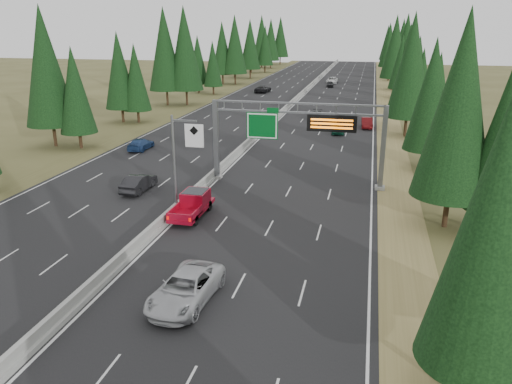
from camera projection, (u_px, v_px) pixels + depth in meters
The scene contains 19 objects.
road at pixel (287, 109), 91.58m from camera, with size 32.00×260.00×0.08m, color black.
shoulder_right at pixel (387, 112), 87.82m from camera, with size 3.60×260.00×0.06m, color olive.
shoulder_left at pixel (196, 106), 95.34m from camera, with size 3.60×260.00×0.06m, color #474621.
median_barrier at pixel (287, 107), 91.46m from camera, with size 0.70×260.00×0.85m.
sign_gantry at pixel (304, 131), 46.33m from camera, with size 16.75×0.98×7.80m.
hov_sign_pole at pixel (181, 158), 39.09m from camera, with size 2.80×0.50×8.00m.
tree_row_right at pixel (420, 65), 75.86m from camera, with size 11.96×237.68×18.79m.
tree_row_left at pixel (173, 54), 93.93m from camera, with size 11.56×241.68×18.79m.
silver_minivan at pixel (186, 288), 27.34m from camera, with size 2.75×5.97×1.66m, color #B3B4B8.
red_pickup at pixel (194, 202), 40.04m from camera, with size 2.04×5.72×1.86m.
car_ahead_green at pixel (338, 128), 70.41m from camera, with size 1.75×4.36×1.48m, color #114C35.
car_ahead_dkred at pixel (367, 123), 74.19m from camera, with size 1.58×4.52×1.49m, color #630E10.
car_ahead_dkgrey at pixel (316, 115), 81.23m from camera, with size 1.78×4.38×1.27m, color black.
car_ahead_white at pixel (332, 80), 131.01m from camera, with size 2.65×5.74×1.60m, color silver.
car_ahead_far at pixel (330, 84), 123.25m from camera, with size 1.69×4.19×1.43m, color black.
car_onc_near at pixel (139, 183), 45.85m from camera, with size 1.65×4.73×1.56m, color black.
car_onc_blue at pixel (141, 144), 61.11m from camera, with size 1.95×4.79×1.39m, color navy.
car_onc_white at pixel (262, 120), 77.32m from camera, with size 1.51×3.76×1.28m, color silver.
car_onc_far at pixel (263, 89), 113.35m from camera, with size 2.61×5.67×1.58m, color black.
Camera 1 is at (14.78, -10.68, 14.61)m, focal length 35.00 mm.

